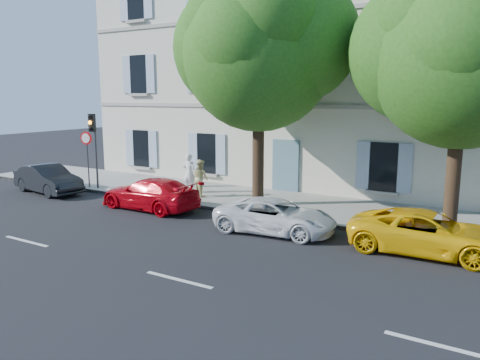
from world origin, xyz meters
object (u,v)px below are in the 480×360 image
Objects in this scene: tree_left at (259,55)px; traffic_light at (93,135)px; road_sign at (87,147)px; car_white_coupe at (275,216)px; car_red_coupe at (150,194)px; pedestrian_b at (201,178)px; pedestrian_a at (189,173)px; tree_right at (463,59)px; car_dark_sedan at (48,179)px; car_yellow_supercar at (428,233)px.

traffic_light is at bearing -172.76° from tree_left.
car_white_coupe is at bearing -9.10° from road_sign.
car_red_coupe is 1.08× the size of car_white_coupe.
car_red_coupe is at bearing -15.33° from road_sign.
car_white_coupe is 2.50× the size of pedestrian_b.
pedestrian_a is 1.00m from pedestrian_b.
traffic_light is at bearing -104.42° from car_red_coupe.
road_sign is (-0.57, 0.07, -0.62)m from traffic_light.
car_red_coupe is at bearing -146.55° from tree_left.
car_white_coupe is 0.48× the size of tree_right.
road_sign is at bearing -103.40° from car_red_coupe.
car_dark_sedan reaches higher than car_yellow_supercar.
tree_left is at bearing 6.34° from road_sign.
car_white_coupe is 7.47m from tree_right.
car_dark_sedan is 11.94m from car_white_coupe.
car_white_coupe is 6.43m from tree_left.
pedestrian_b reaches higher than car_yellow_supercar.
pedestrian_a is (-5.96, 3.22, 0.47)m from car_white_coupe.
tree_right is 4.79× the size of pedestrian_a.
car_red_coupe is at bearing -81.43° from car_dark_sedan.
car_dark_sedan is 0.92× the size of car_red_coupe.
tree_left is 5.81m from pedestrian_b.
pedestrian_b reaches higher than car_white_coupe.
car_red_coupe is 5.75m from car_white_coupe.
car_yellow_supercar is at bearing 160.22° from pedestrian_a.
pedestrian_a is (4.34, 1.55, -1.65)m from traffic_light.
car_red_coupe is 2.45× the size of pedestrian_a.
tree_left is at bearing 167.52° from pedestrian_a.
car_red_coupe is (6.20, 0.05, -0.03)m from car_dark_sedan.
tree_left is 7.16m from tree_right.
car_dark_sedan is at bearing -87.64° from car_red_coupe.
road_sign is (-8.72, -0.97, -3.93)m from tree_left.
car_dark_sedan is at bearing 21.25° from pedestrian_a.
pedestrian_a is (-3.81, 0.51, -4.95)m from tree_left.
tree_right is at bearing 2.40° from road_sign.
road_sign reaches higher than car_white_coupe.
tree_right is (16.94, 2.12, 4.90)m from car_dark_sedan.
pedestrian_b is at bearing 177.67° from tree_right.
tree_left is at bearing -67.98° from car_dark_sedan.
tree_left is at bearing -160.08° from pedestrian_b.
tree_right is at bearing -160.32° from pedestrian_b.
pedestrian_b is at bearing 166.33° from car_red_coupe.
car_red_coupe is 2.92m from pedestrian_a.
tree_right reaches higher than car_dark_sedan.
car_dark_sedan is at bearing 42.13° from pedestrian_b.
traffic_light reaches higher than car_yellow_supercar.
tree_right reaches higher than car_red_coupe.
pedestrian_a is at bearing 16.76° from road_sign.
pedestrian_b is at bearing 12.26° from traffic_light.
pedestrian_b is (-5.05, 2.81, 0.40)m from car_white_coupe.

